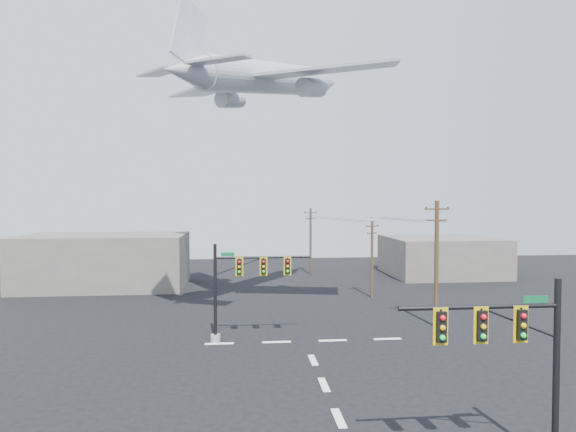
{
  "coord_description": "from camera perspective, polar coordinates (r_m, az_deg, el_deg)",
  "views": [
    {
      "loc": [
        -4.38,
        -21.37,
        10.05
      ],
      "look_at": [
        -1.86,
        5.0,
        9.12
      ],
      "focal_mm": 30.0,
      "sensor_mm": 36.0,
      "label": 1
    }
  ],
  "objects": [
    {
      "name": "building_left",
      "position": [
        58.92,
        -20.87,
        -5.0
      ],
      "size": [
        18.0,
        10.0,
        6.0
      ],
      "primitive_type": "cube",
      "color": "#66605A",
      "rests_on": "ground"
    },
    {
      "name": "power_lines",
      "position": [
        51.53,
        8.49,
        -0.36
      ],
      "size": [
        7.82,
        27.19,
        0.55
      ],
      "color": "black"
    },
    {
      "name": "utility_pole_c",
      "position": [
        64.37,
        2.69,
        -2.83
      ],
      "size": [
        1.8,
        0.45,
        8.84
      ],
      "rotation": [
        0.0,
        0.0,
        0.18
      ],
      "color": "#4B3720",
      "rests_on": "ground"
    },
    {
      "name": "airliner",
      "position": [
        44.15,
        -2.18,
        15.95
      ],
      "size": [
        20.61,
        22.24,
        6.74
      ],
      "rotation": [
        0.0,
        -0.16,
        0.9
      ],
      "color": "#ACB2B9"
    },
    {
      "name": "signal_mast_near",
      "position": [
        20.44,
        25.68,
        -15.4
      ],
      "size": [
        6.45,
        0.78,
        7.11
      ],
      "color": "gray",
      "rests_on": "ground"
    },
    {
      "name": "utility_pole_a",
      "position": [
        39.66,
        17.19,
        -5.11
      ],
      "size": [
        1.99,
        0.33,
        9.94
      ],
      "rotation": [
        0.0,
        0.0,
        0.02
      ],
      "color": "#4B3720",
      "rests_on": "ground"
    },
    {
      "name": "building_right",
      "position": [
        67.23,
        17.74,
        -4.54
      ],
      "size": [
        14.0,
        12.0,
        5.0
      ],
      "primitive_type": "cube",
      "color": "#66605A",
      "rests_on": "ground"
    },
    {
      "name": "signal_mast_far",
      "position": [
        34.43,
        -5.73,
        -8.24
      ],
      "size": [
        7.14,
        0.76,
        6.92
      ],
      "color": "gray",
      "rests_on": "ground"
    },
    {
      "name": "lane_markings",
      "position": [
        28.86,
        3.81,
        -18.35
      ],
      "size": [
        14.0,
        21.2,
        0.01
      ],
      "color": "white",
      "rests_on": "ground"
    },
    {
      "name": "ground",
      "position": [
        24.02,
        6.03,
        -22.74
      ],
      "size": [
        120.0,
        120.0,
        0.0
      ],
      "primitive_type": "plane",
      "color": "black",
      "rests_on": "ground"
    },
    {
      "name": "utility_pole_b",
      "position": [
        49.93,
        9.93,
        -4.87
      ],
      "size": [
        1.51,
        0.69,
        7.83
      ],
      "rotation": [
        0.0,
        0.0,
        0.38
      ],
      "color": "#4B3720",
      "rests_on": "ground"
    }
  ]
}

